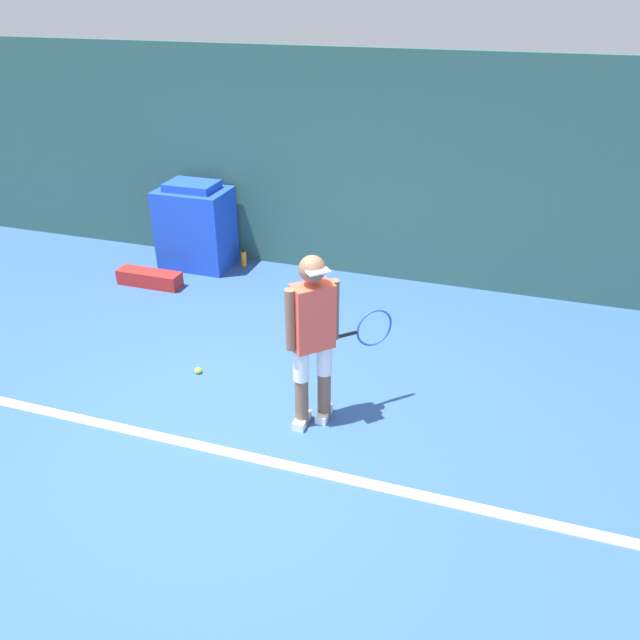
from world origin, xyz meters
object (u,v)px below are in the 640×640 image
object	(u,v)px
tennis_ball	(198,370)
water_bottle	(244,258)
covered_chair	(196,226)
tennis_player	(315,335)
equipment_bag	(150,278)

from	to	relation	value
tennis_ball	water_bottle	size ratio (longest dim) A/B	0.29
tennis_ball	water_bottle	bearing A→B (deg)	104.29
covered_chair	water_bottle	size ratio (longest dim) A/B	5.01
tennis_player	equipment_bag	world-z (taller)	tennis_player
tennis_ball	equipment_bag	xyz separation A→B (m)	(-1.57, 1.67, 0.06)
water_bottle	tennis_ball	bearing A→B (deg)	-75.71
tennis_player	covered_chair	world-z (taller)	tennis_player
tennis_player	water_bottle	bearing A→B (deg)	80.09
covered_chair	water_bottle	world-z (taller)	covered_chair
tennis_player	covered_chair	size ratio (longest dim) A/B	1.37
covered_chair	tennis_ball	bearing A→B (deg)	-62.68
equipment_bag	water_bottle	world-z (taller)	water_bottle
equipment_bag	covered_chair	bearing A→B (deg)	70.07
covered_chair	tennis_player	bearing A→B (deg)	-47.04
covered_chair	equipment_bag	size ratio (longest dim) A/B	1.38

